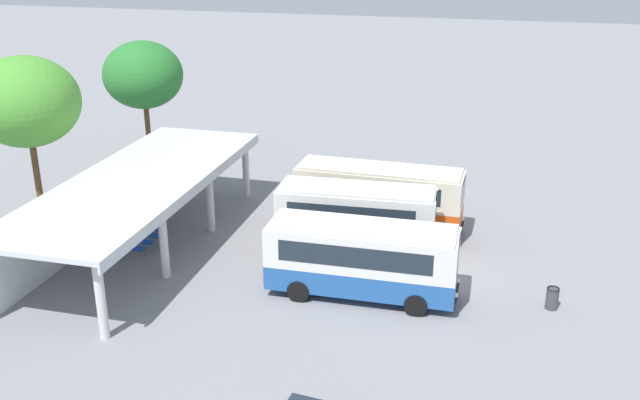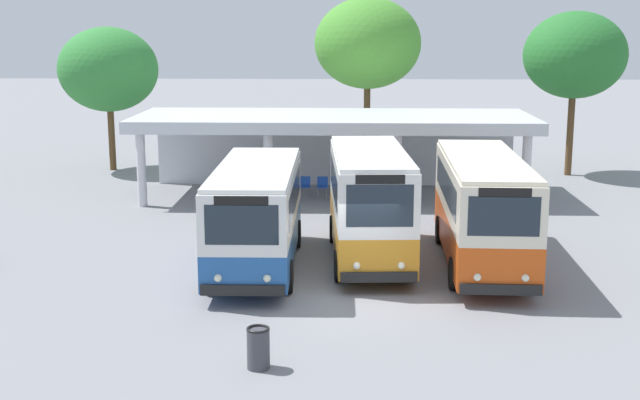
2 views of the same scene
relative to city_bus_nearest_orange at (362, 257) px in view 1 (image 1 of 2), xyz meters
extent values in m
plane|color=gray|center=(2.76, -2.96, -1.70)|extent=(180.00, 180.00, 0.00)
cylinder|color=black|center=(1.10, -2.30, -1.25)|extent=(0.23, 0.90, 0.90)
cylinder|color=black|center=(-1.05, -2.33, -1.25)|extent=(0.23, 0.90, 0.90)
cylinder|color=black|center=(1.05, 2.36, -1.25)|extent=(0.23, 0.90, 0.90)
cylinder|color=black|center=(-1.10, 2.33, -1.25)|extent=(0.23, 0.90, 0.90)
cube|color=#23569E|center=(0.00, 0.01, -0.82)|extent=(2.33, 7.55, 0.98)
cube|color=silver|center=(0.00, 0.01, 0.45)|extent=(2.33, 7.55, 1.57)
cube|color=silver|center=(0.00, 0.01, 1.29)|extent=(2.26, 7.32, 0.12)
cube|color=black|center=(0.04, -3.78, -1.18)|extent=(2.14, 0.12, 0.28)
cube|color=#1E2833|center=(0.04, -3.73, 0.50)|extent=(1.84, 0.07, 1.02)
cube|color=black|center=(0.04, -3.73, 1.11)|extent=(1.35, 0.07, 0.24)
cube|color=#1E2833|center=(1.11, 0.13, 0.50)|extent=(0.11, 6.02, 0.86)
cube|color=#1E2833|center=(-1.12, 0.10, 0.50)|extent=(0.11, 6.02, 0.86)
sphere|color=#EAEACC|center=(0.66, -3.76, -0.87)|extent=(0.20, 0.20, 0.20)
sphere|color=#EAEACC|center=(-0.57, -3.77, -0.87)|extent=(0.20, 0.20, 0.20)
cylinder|color=black|center=(4.46, -1.15, -1.25)|extent=(0.27, 0.91, 0.90)
cylinder|color=black|center=(2.42, -1.25, -1.25)|extent=(0.27, 0.91, 0.90)
cylinder|color=black|center=(4.24, 3.14, -1.25)|extent=(0.27, 0.91, 0.90)
cylinder|color=black|center=(2.20, 3.03, -1.25)|extent=(0.27, 0.91, 0.90)
cube|color=orange|center=(3.33, 0.94, -0.74)|extent=(2.50, 7.02, 1.14)
cube|color=silver|center=(3.33, 0.94, 0.69)|extent=(2.50, 7.02, 1.73)
cube|color=silver|center=(3.33, 0.94, 1.62)|extent=(2.42, 6.81, 0.12)
cube|color=black|center=(3.51, -2.54, -1.18)|extent=(2.04, 0.20, 0.28)
cube|color=#1E2833|center=(3.51, -2.50, 0.74)|extent=(1.76, 0.14, 1.13)
cube|color=black|center=(3.51, -2.50, 1.44)|extent=(1.29, 0.12, 0.24)
cube|color=#1E2833|center=(4.39, 1.10, 0.74)|extent=(0.32, 5.53, 0.95)
cube|color=#1E2833|center=(2.26, 0.99, 0.74)|extent=(0.32, 5.53, 0.95)
sphere|color=#EAEACC|center=(4.10, -2.50, -0.87)|extent=(0.20, 0.20, 0.20)
sphere|color=#EAEACC|center=(2.92, -2.56, -0.87)|extent=(0.20, 0.20, 0.20)
cylinder|color=black|center=(7.62, -1.98, -1.25)|extent=(0.25, 0.91, 0.90)
cylinder|color=black|center=(5.55, -1.92, -1.25)|extent=(0.25, 0.91, 0.90)
cylinder|color=black|center=(7.76, 2.97, -1.25)|extent=(0.25, 0.91, 0.90)
cylinder|color=black|center=(5.69, 3.03, -1.25)|extent=(0.25, 0.91, 0.90)
cube|color=#D14C14|center=(6.66, 0.53, -0.72)|extent=(2.40, 8.05, 1.19)
cube|color=beige|center=(6.66, 0.53, 0.65)|extent=(2.40, 8.05, 1.55)
cube|color=beige|center=(6.66, 0.53, 1.49)|extent=(2.33, 7.81, 0.12)
cube|color=black|center=(6.54, -3.50, -1.18)|extent=(2.07, 0.16, 0.28)
cube|color=#1E2833|center=(6.55, -3.46, 0.70)|extent=(1.78, 0.10, 1.01)
cube|color=black|center=(6.55, -3.46, 1.31)|extent=(1.30, 0.09, 0.24)
cube|color=#1E2833|center=(7.74, 0.60, 0.70)|extent=(0.22, 6.39, 0.85)
cube|color=#1E2833|center=(5.59, 0.66, 0.70)|extent=(0.22, 6.39, 0.85)
sphere|color=#EAEACC|center=(7.14, -3.51, -0.87)|extent=(0.20, 0.20, 0.20)
sphere|color=#EAEACC|center=(5.95, -3.47, -0.87)|extent=(0.20, 0.20, 0.20)
cylinder|color=silver|center=(-5.44, 8.39, -0.10)|extent=(0.36, 0.36, 3.20)
cylinder|color=silver|center=(-0.44, 8.39, -0.10)|extent=(0.36, 0.36, 3.20)
cylinder|color=silver|center=(4.57, 8.39, -0.10)|extent=(0.36, 0.36, 3.20)
cylinder|color=silver|center=(9.57, 8.39, -0.10)|extent=(0.36, 0.36, 3.20)
cube|color=silver|center=(2.06, 13.26, -0.10)|extent=(15.82, 0.20, 3.20)
cube|color=silver|center=(2.06, 10.73, 1.60)|extent=(16.32, 5.77, 0.20)
cube|color=silver|center=(2.06, 7.89, 1.36)|extent=(16.32, 0.10, 0.28)
cylinder|color=slate|center=(1.06, 10.12, -1.48)|extent=(0.03, 0.03, 0.44)
cylinder|color=slate|center=(0.71, 10.13, -1.48)|extent=(0.03, 0.03, 0.44)
cylinder|color=slate|center=(1.07, 10.47, -1.48)|extent=(0.03, 0.03, 0.44)
cylinder|color=slate|center=(0.71, 10.48, -1.48)|extent=(0.03, 0.03, 0.44)
cube|color=#1E4CB2|center=(0.89, 10.30, -1.24)|extent=(0.45, 0.45, 0.04)
cube|color=#1E4CB2|center=(0.89, 10.50, -1.04)|extent=(0.44, 0.05, 0.40)
cylinder|color=slate|center=(1.79, 10.08, -1.48)|extent=(0.03, 0.03, 0.44)
cylinder|color=slate|center=(1.44, 10.09, -1.48)|extent=(0.03, 0.03, 0.44)
cylinder|color=slate|center=(1.80, 10.43, -1.48)|extent=(0.03, 0.03, 0.44)
cylinder|color=slate|center=(1.45, 10.44, -1.48)|extent=(0.03, 0.03, 0.44)
cube|color=#1E4CB2|center=(1.62, 10.26, -1.24)|extent=(0.45, 0.45, 0.04)
cube|color=#1E4CB2|center=(1.62, 10.46, -1.04)|extent=(0.44, 0.05, 0.40)
cylinder|color=slate|center=(2.52, 10.13, -1.48)|extent=(0.03, 0.03, 0.44)
cylinder|color=slate|center=(2.17, 10.14, -1.48)|extent=(0.03, 0.03, 0.44)
cylinder|color=slate|center=(2.53, 10.48, -1.48)|extent=(0.03, 0.03, 0.44)
cylinder|color=slate|center=(2.18, 10.49, -1.48)|extent=(0.03, 0.03, 0.44)
cube|color=#1E4CB2|center=(2.35, 10.31, -1.24)|extent=(0.45, 0.45, 0.04)
cube|color=#1E4CB2|center=(2.36, 10.51, -1.04)|extent=(0.44, 0.05, 0.40)
cylinder|color=slate|center=(3.26, 10.12, -1.48)|extent=(0.03, 0.03, 0.44)
cylinder|color=slate|center=(2.90, 10.13, -1.48)|extent=(0.03, 0.03, 0.44)
cylinder|color=slate|center=(3.26, 10.47, -1.48)|extent=(0.03, 0.03, 0.44)
cylinder|color=slate|center=(2.91, 10.48, -1.48)|extent=(0.03, 0.03, 0.44)
cube|color=#1E4CB2|center=(3.08, 10.30, -1.24)|extent=(0.45, 0.45, 0.04)
cube|color=#1E4CB2|center=(3.09, 10.50, -1.04)|extent=(0.44, 0.05, 0.40)
cylinder|color=brown|center=(3.59, 17.13, 0.42)|extent=(0.32, 0.32, 4.25)
ellipsoid|color=#4C9933|center=(3.59, 17.13, 4.47)|extent=(5.12, 5.12, 4.35)
cylinder|color=brown|center=(13.19, 16.05, 0.24)|extent=(0.32, 0.32, 3.88)
ellipsoid|color=#28722D|center=(13.19, 16.05, 3.96)|extent=(4.74, 4.74, 4.03)
cylinder|color=#3F3F47|center=(0.82, -7.41, -1.27)|extent=(0.48, 0.48, 0.85)
torus|color=black|center=(0.82, -7.41, -0.83)|extent=(0.49, 0.49, 0.06)
camera|label=1|loc=(-25.11, -4.76, 12.34)|focal=39.97mm
camera|label=2|loc=(2.66, -23.87, 5.38)|focal=47.16mm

